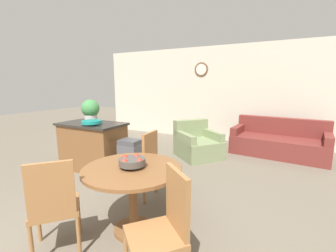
{
  "coord_description": "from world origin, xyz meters",
  "views": [
    {
      "loc": [
        1.51,
        -0.71,
        1.61
      ],
      "look_at": [
        -0.14,
        2.5,
        0.94
      ],
      "focal_mm": 24.0,
      "sensor_mm": 36.0,
      "label": 1
    }
  ],
  "objects_px": {
    "kitchen_island": "(93,146)",
    "teal_bowl": "(92,122)",
    "fruit_bowl": "(132,161)",
    "dining_chair_near_right": "(164,225)",
    "couch": "(279,143)",
    "dining_chair_far_side": "(157,163)",
    "potted_plant": "(91,110)",
    "trash_bin": "(130,159)",
    "dining_chair_near_left": "(54,203)",
    "dining_table": "(133,182)",
    "armchair": "(197,145)"
  },
  "relations": [
    {
      "from": "dining_chair_near_right",
      "to": "dining_chair_far_side",
      "type": "xyz_separation_m",
      "value": [
        -0.74,
        1.19,
        0.0
      ]
    },
    {
      "from": "dining_table",
      "to": "kitchen_island",
      "type": "relative_size",
      "value": 0.85
    },
    {
      "from": "dining_table",
      "to": "couch",
      "type": "xyz_separation_m",
      "value": [
        1.35,
        3.84,
        -0.29
      ]
    },
    {
      "from": "kitchen_island",
      "to": "trash_bin",
      "type": "height_order",
      "value": "kitchen_island"
    },
    {
      "from": "kitchen_island",
      "to": "dining_chair_near_left",
      "type": "bearing_deg",
      "value": -53.13
    },
    {
      "from": "dining_chair_far_side",
      "to": "teal_bowl",
      "type": "distance_m",
      "value": 1.63
    },
    {
      "from": "dining_chair_near_right",
      "to": "armchair",
      "type": "bearing_deg",
      "value": -33.02
    },
    {
      "from": "couch",
      "to": "armchair",
      "type": "xyz_separation_m",
      "value": [
        -1.64,
        -1.01,
        -0.01
      ]
    },
    {
      "from": "fruit_bowl",
      "to": "kitchen_island",
      "type": "xyz_separation_m",
      "value": [
        -1.82,
        1.22,
        -0.36
      ]
    },
    {
      "from": "dining_chair_near_left",
      "to": "armchair",
      "type": "xyz_separation_m",
      "value": [
        0.16,
        3.45,
        -0.25
      ]
    },
    {
      "from": "kitchen_island",
      "to": "couch",
      "type": "xyz_separation_m",
      "value": [
        3.17,
        2.62,
        -0.17
      ]
    },
    {
      "from": "dining_chair_near_left",
      "to": "fruit_bowl",
      "type": "xyz_separation_m",
      "value": [
        0.44,
        0.62,
        0.28
      ]
    },
    {
      "from": "fruit_bowl",
      "to": "dining_chair_near_right",
      "type": "bearing_deg",
      "value": -35.59
    },
    {
      "from": "dining_chair_far_side",
      "to": "fruit_bowl",
      "type": "height_order",
      "value": "dining_chair_far_side"
    },
    {
      "from": "potted_plant",
      "to": "dining_chair_far_side",
      "type": "bearing_deg",
      "value": -18.42
    },
    {
      "from": "couch",
      "to": "dining_chair_near_right",
      "type": "bearing_deg",
      "value": -93.73
    },
    {
      "from": "dining_chair_far_side",
      "to": "potted_plant",
      "type": "bearing_deg",
      "value": -111.89
    },
    {
      "from": "dining_chair_near_left",
      "to": "dining_chair_far_side",
      "type": "bearing_deg",
      "value": 28.39
    },
    {
      "from": "couch",
      "to": "kitchen_island",
      "type": "bearing_deg",
      "value": -134.42
    },
    {
      "from": "dining_chair_near_right",
      "to": "couch",
      "type": "bearing_deg",
      "value": -58.16
    },
    {
      "from": "dining_chair_near_left",
      "to": "trash_bin",
      "type": "distance_m",
      "value": 1.85
    },
    {
      "from": "dining_chair_near_left",
      "to": "potted_plant",
      "type": "bearing_deg",
      "value": 79.37
    },
    {
      "from": "dining_chair_near_right",
      "to": "kitchen_island",
      "type": "bearing_deg",
      "value": 7.28
    },
    {
      "from": "armchair",
      "to": "dining_chair_far_side",
      "type": "bearing_deg",
      "value": -135.65
    },
    {
      "from": "dining_chair_far_side",
      "to": "potted_plant",
      "type": "height_order",
      "value": "potted_plant"
    },
    {
      "from": "dining_chair_far_side",
      "to": "dining_table",
      "type": "bearing_deg",
      "value": 5.89
    },
    {
      "from": "kitchen_island",
      "to": "trash_bin",
      "type": "bearing_deg",
      "value": -3.19
    },
    {
      "from": "armchair",
      "to": "potted_plant",
      "type": "bearing_deg",
      "value": 170.4
    },
    {
      "from": "teal_bowl",
      "to": "armchair",
      "type": "distance_m",
      "value": 2.34
    },
    {
      "from": "fruit_bowl",
      "to": "teal_bowl",
      "type": "relative_size",
      "value": 0.8
    },
    {
      "from": "dining_chair_near_right",
      "to": "couch",
      "type": "relative_size",
      "value": 0.46
    },
    {
      "from": "dining_chair_near_right",
      "to": "couch",
      "type": "xyz_separation_m",
      "value": [
        0.73,
        4.29,
        -0.24
      ]
    },
    {
      "from": "kitchen_island",
      "to": "couch",
      "type": "height_order",
      "value": "kitchen_island"
    },
    {
      "from": "dining_table",
      "to": "fruit_bowl",
      "type": "height_order",
      "value": "fruit_bowl"
    },
    {
      "from": "dining_chair_far_side",
      "to": "potted_plant",
      "type": "xyz_separation_m",
      "value": [
        -1.87,
        0.62,
        0.6
      ]
    },
    {
      "from": "teal_bowl",
      "to": "armchair",
      "type": "relative_size",
      "value": 0.29
    },
    {
      "from": "dining_chair_near_right",
      "to": "armchair",
      "type": "height_order",
      "value": "dining_chair_near_right"
    },
    {
      "from": "dining_table",
      "to": "couch",
      "type": "bearing_deg",
      "value": 70.64
    },
    {
      "from": "dining_table",
      "to": "dining_chair_near_right",
      "type": "bearing_deg",
      "value": -35.64
    },
    {
      "from": "couch",
      "to": "teal_bowl",
      "type": "bearing_deg",
      "value": -131.51
    },
    {
      "from": "kitchen_island",
      "to": "dining_chair_far_side",
      "type": "bearing_deg",
      "value": -15.37
    },
    {
      "from": "kitchen_island",
      "to": "teal_bowl",
      "type": "distance_m",
      "value": 0.54
    },
    {
      "from": "dining_table",
      "to": "kitchen_island",
      "type": "xyz_separation_m",
      "value": [
        -1.82,
        1.22,
        -0.12
      ]
    },
    {
      "from": "dining_chair_near_left",
      "to": "potted_plant",
      "type": "height_order",
      "value": "potted_plant"
    },
    {
      "from": "kitchen_island",
      "to": "potted_plant",
      "type": "bearing_deg",
      "value": 137.5
    },
    {
      "from": "dining_table",
      "to": "dining_chair_near_right",
      "type": "relative_size",
      "value": 1.09
    },
    {
      "from": "kitchen_island",
      "to": "teal_bowl",
      "type": "bearing_deg",
      "value": -43.98
    },
    {
      "from": "dining_table",
      "to": "armchair",
      "type": "distance_m",
      "value": 2.86
    },
    {
      "from": "dining_chair_near_left",
      "to": "teal_bowl",
      "type": "relative_size",
      "value": 2.71
    },
    {
      "from": "teal_bowl",
      "to": "couch",
      "type": "bearing_deg",
      "value": 42.53
    }
  ]
}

